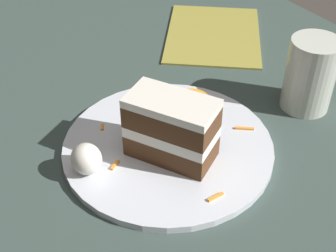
{
  "coord_description": "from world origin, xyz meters",
  "views": [
    {
      "loc": [
        0.37,
        -0.31,
        0.48
      ],
      "look_at": [
        -0.04,
        -0.04,
        0.07
      ],
      "focal_mm": 50.0,
      "sensor_mm": 36.0,
      "label": 1
    }
  ],
  "objects_px": {
    "cream_dollop": "(86,159)",
    "plate": "(168,146)",
    "orange_garnish": "(191,101)",
    "drinking_glass": "(309,79)",
    "menu_card": "(213,34)",
    "cake_slice": "(171,128)"
  },
  "relations": [
    {
      "from": "cream_dollop",
      "to": "plate",
      "type": "bearing_deg",
      "value": 83.34
    },
    {
      "from": "orange_garnish",
      "to": "cream_dollop",
      "type": "bearing_deg",
      "value": -76.74
    },
    {
      "from": "drinking_glass",
      "to": "menu_card",
      "type": "bearing_deg",
      "value": 175.68
    },
    {
      "from": "orange_garnish",
      "to": "menu_card",
      "type": "xyz_separation_m",
      "value": [
        -0.17,
        0.17,
        -0.01
      ]
    },
    {
      "from": "plate",
      "to": "cream_dollop",
      "type": "distance_m",
      "value": 0.12
    },
    {
      "from": "cream_dollop",
      "to": "drinking_glass",
      "type": "relative_size",
      "value": 0.38
    },
    {
      "from": "orange_garnish",
      "to": "menu_card",
      "type": "distance_m",
      "value": 0.24
    },
    {
      "from": "cake_slice",
      "to": "cream_dollop",
      "type": "xyz_separation_m",
      "value": [
        -0.03,
        -0.11,
        -0.03
      ]
    },
    {
      "from": "plate",
      "to": "menu_card",
      "type": "height_order",
      "value": "plate"
    },
    {
      "from": "orange_garnish",
      "to": "drinking_glass",
      "type": "xyz_separation_m",
      "value": [
        0.09,
        0.15,
        0.04
      ]
    },
    {
      "from": "menu_card",
      "to": "plate",
      "type": "bearing_deg",
      "value": -98.96
    },
    {
      "from": "cream_dollop",
      "to": "drinking_glass",
      "type": "distance_m",
      "value": 0.36
    },
    {
      "from": "cake_slice",
      "to": "menu_card",
      "type": "distance_m",
      "value": 0.37
    },
    {
      "from": "cake_slice",
      "to": "menu_card",
      "type": "xyz_separation_m",
      "value": [
        -0.25,
        0.26,
        -0.05
      ]
    },
    {
      "from": "orange_garnish",
      "to": "drinking_glass",
      "type": "bearing_deg",
      "value": 59.17
    },
    {
      "from": "orange_garnish",
      "to": "menu_card",
      "type": "height_order",
      "value": "orange_garnish"
    },
    {
      "from": "orange_garnish",
      "to": "cake_slice",
      "type": "bearing_deg",
      "value": -48.37
    },
    {
      "from": "cake_slice",
      "to": "drinking_glass",
      "type": "bearing_deg",
      "value": 147.45
    },
    {
      "from": "plate",
      "to": "orange_garnish",
      "type": "bearing_deg",
      "value": 126.16
    },
    {
      "from": "plate",
      "to": "menu_card",
      "type": "bearing_deg",
      "value": 131.73
    },
    {
      "from": "plate",
      "to": "cream_dollop",
      "type": "height_order",
      "value": "cream_dollop"
    },
    {
      "from": "cake_slice",
      "to": "menu_card",
      "type": "relative_size",
      "value": 0.55
    }
  ]
}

